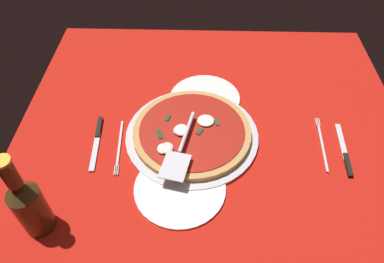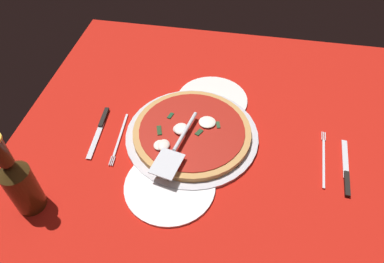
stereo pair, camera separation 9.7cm
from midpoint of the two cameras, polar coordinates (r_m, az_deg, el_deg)
The scene contains 10 objects.
ground_plane at distance 98.47cm, azimuth 5.86°, elevation -2.05°, with size 109.28×109.28×0.80cm, color red.
checker_pattern at distance 98.13cm, azimuth 5.88°, elevation -1.88°, with size 109.28×109.28×0.10cm.
pizza_pan at distance 98.45cm, azimuth 2.82°, elevation -0.80°, with size 36.35×36.35×1.29cm, color silver.
dinner_plate_left at distance 88.35cm, azimuth -0.38°, elevation -8.88°, with size 22.36×22.36×1.00cm, color white.
dinner_plate_right at distance 109.25cm, azimuth 5.79°, elevation 4.89°, with size 21.25×21.25×1.00cm, color white.
pizza at distance 97.18cm, azimuth 2.79°, elevation -0.19°, with size 32.17×32.17×3.29cm.
pizza_server at distance 90.00cm, azimuth 0.53°, elevation -2.73°, with size 22.85×8.38×1.00cm.
place_setting_near at distance 100.96cm, azimuth 24.40°, elevation -5.22°, with size 21.04×13.33×1.40cm.
place_setting_far at distance 100.81cm, azimuth -10.39°, elevation -0.51°, with size 19.85×15.10×1.40cm.
beer_bottle at distance 84.99cm, azimuth -22.87°, elevation -7.70°, with size 6.68×6.68×23.79cm.
Camera 2 is at (-63.79, -6.18, 74.17)cm, focal length 33.50 mm.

